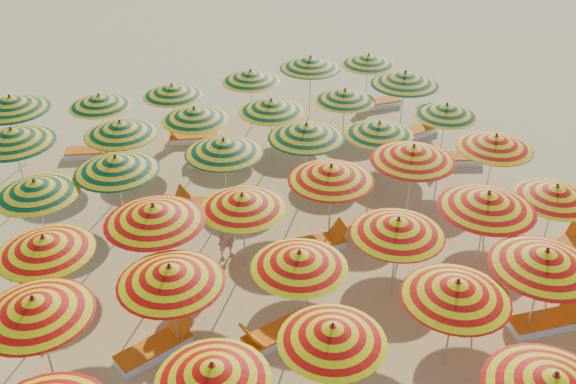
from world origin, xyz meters
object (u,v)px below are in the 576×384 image
at_px(lounger_16, 93,152).
at_px(umbrella_21, 331,173).
at_px(lounger_9, 564,248).
at_px(umbrella_23, 495,142).
at_px(beachgoer_b, 185,274).
at_px(umbrella_25, 116,164).
at_px(umbrella_39, 251,76).
at_px(umbrella_13, 170,274).
at_px(umbrella_29, 446,110).
at_px(umbrella_38, 172,90).
at_px(umbrella_8, 332,333).
at_px(umbrella_7, 213,373).
at_px(umbrella_15, 398,227).
at_px(umbrella_35, 405,78).
at_px(umbrella_41, 368,60).
at_px(umbrella_30, 12,136).
at_px(lounger_8, 277,334).
at_px(umbrella_28, 379,128).
at_px(umbrella_16, 488,201).
at_px(lounger_15, 417,131).
at_px(umbrella_34, 345,95).
at_px(umbrella_17, 556,193).
at_px(umbrella_19, 154,214).
at_px(umbrella_36, 11,103).
at_px(umbrella_24, 35,188).
at_px(umbrella_33, 271,106).
at_px(lounger_7, 156,348).
at_px(umbrella_27, 306,131).
at_px(lounger_12, 206,205).
at_px(umbrella_12, 35,307).
at_px(lounger_5, 547,321).
at_px(umbrella_9, 457,290).
at_px(lounger_13, 455,158).
at_px(lounger_18, 378,103).
at_px(beachgoer_a, 226,233).
at_px(umbrella_20, 242,202).
at_px(umbrella_22, 413,153).
at_px(umbrella_40, 310,63).
at_px(umbrella_18, 44,245).
at_px(lounger_14, 214,159).
at_px(umbrella_31, 121,128).
at_px(umbrella_32, 194,114).
at_px(lounger_17, 192,137).
at_px(lounger_10, 38,310).
at_px(umbrella_10, 545,259).
at_px(umbrella_26, 224,146).

bearing_deg(lounger_16, umbrella_21, -37.28).
bearing_deg(lounger_9, umbrella_23, 82.14).
bearing_deg(beachgoer_b, umbrella_25, 50.96).
relative_size(umbrella_39, lounger_16, 1.47).
height_order(umbrella_13, beachgoer_b, umbrella_13).
height_order(umbrella_29, umbrella_38, umbrella_29).
xyz_separation_m(umbrella_8, beachgoer_b, (-1.85, 4.33, -1.27)).
distance_m(umbrella_7, umbrella_15, 5.75).
distance_m(umbrella_35, umbrella_41, 2.66).
relative_size(umbrella_25, umbrella_30, 0.83).
xyz_separation_m(umbrella_8, umbrella_29, (7.66, 7.70, -0.02)).
relative_size(umbrella_25, lounger_8, 1.38).
bearing_deg(umbrella_28, lounger_8, -135.70).
distance_m(umbrella_16, umbrella_35, 7.87).
bearing_deg(lounger_15, umbrella_34, 164.40).
distance_m(umbrella_8, umbrella_21, 5.68).
distance_m(umbrella_17, lounger_9, 1.89).
xyz_separation_m(umbrella_19, umbrella_28, (7.33, 2.45, -0.26)).
relative_size(umbrella_13, umbrella_36, 0.83).
bearing_deg(umbrella_38, umbrella_24, -132.73).
bearing_deg(umbrella_33, lounger_7, -127.10).
xyz_separation_m(umbrella_27, lounger_12, (-3.11, 0.27, -1.99)).
relative_size(umbrella_21, umbrella_30, 0.87).
bearing_deg(umbrella_12, lounger_5, -13.19).
distance_m(umbrella_17, umbrella_34, 7.88).
distance_m(umbrella_9, lounger_13, 9.43).
relative_size(umbrella_7, umbrella_12, 0.92).
relative_size(lounger_18, beachgoer_a, 1.12).
bearing_deg(umbrella_7, umbrella_21, 47.83).
height_order(umbrella_20, lounger_8, umbrella_20).
relative_size(umbrella_13, lounger_9, 1.32).
bearing_deg(umbrella_13, lounger_5, -17.13).
distance_m(umbrella_22, umbrella_35, 5.44).
bearing_deg(umbrella_40, lounger_12, -138.43).
bearing_deg(umbrella_33, umbrella_25, -157.18).
distance_m(umbrella_18, umbrella_19, 2.48).
bearing_deg(lounger_12, lounger_14, -87.74).
bearing_deg(lounger_18, umbrella_16, 75.72).
relative_size(umbrella_19, umbrella_33, 1.06).
bearing_deg(umbrella_31, umbrella_38, 49.78).
distance_m(umbrella_32, umbrella_34, 5.12).
height_order(umbrella_23, lounger_17, umbrella_23).
height_order(umbrella_28, umbrella_29, umbrella_28).
distance_m(umbrella_35, lounger_10, 13.86).
height_order(umbrella_10, lounger_12, umbrella_10).
relative_size(umbrella_18, umbrella_40, 0.93).
xyz_separation_m(umbrella_26, lounger_17, (0.15, 4.65, -1.95)).
bearing_deg(umbrella_32, umbrella_18, -131.64).
bearing_deg(umbrella_13, umbrella_38, 76.73).
distance_m(umbrella_41, lounger_7, 14.49).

